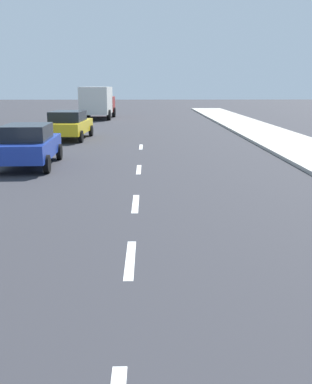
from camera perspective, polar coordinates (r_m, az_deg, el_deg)
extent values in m
plane|color=#2D2D33|center=(14.69, -2.31, 1.83)|extent=(160.00, 160.00, 0.00)
cube|color=white|center=(7.92, -3.31, -8.55)|extent=(0.16, 1.80, 0.01)
cube|color=white|center=(11.50, -2.63, -1.47)|extent=(0.16, 1.80, 0.01)
cube|color=white|center=(16.13, -2.21, 2.90)|extent=(0.16, 1.80, 0.01)
cube|color=white|center=(22.07, -1.93, 5.78)|extent=(0.16, 1.80, 0.01)
cube|color=#1E389E|center=(17.36, -15.90, 5.44)|extent=(1.95, 4.29, 0.64)
cube|color=black|center=(17.09, -16.17, 7.33)|extent=(1.65, 2.26, 0.56)
cylinder|color=black|center=(19.00, -17.55, 4.86)|extent=(0.21, 0.65, 0.64)
cylinder|color=black|center=(18.65, -12.24, 5.03)|extent=(0.21, 0.65, 0.64)
cylinder|color=black|center=(15.85, -13.75, 3.49)|extent=(0.21, 0.65, 0.64)
cube|color=gold|center=(25.70, -11.02, 8.18)|extent=(2.13, 4.61, 0.64)
cube|color=black|center=(25.44, -11.20, 9.47)|extent=(1.79, 2.43, 0.56)
cylinder|color=black|center=(27.44, -12.24, 7.67)|extent=(0.21, 0.65, 0.64)
cylinder|color=black|center=(27.05, -8.30, 7.75)|extent=(0.21, 0.65, 0.64)
cylinder|color=black|center=(24.49, -13.95, 6.90)|extent=(0.21, 0.65, 0.64)
cylinder|color=black|center=(24.05, -9.56, 7.00)|extent=(0.21, 0.65, 0.64)
cube|color=maroon|center=(43.19, -7.02, 11.07)|extent=(2.49, 2.43, 1.40)
cube|color=silver|center=(40.22, -7.63, 11.52)|extent=(2.55, 4.25, 2.30)
cylinder|color=black|center=(43.28, -8.61, 10.03)|extent=(0.31, 0.91, 0.90)
cylinder|color=black|center=(42.95, -5.41, 10.09)|extent=(0.31, 0.91, 0.90)
cylinder|color=black|center=(39.45, -9.55, 9.67)|extent=(0.31, 0.91, 0.90)
cylinder|color=black|center=(39.08, -6.04, 9.74)|extent=(0.31, 0.91, 0.90)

